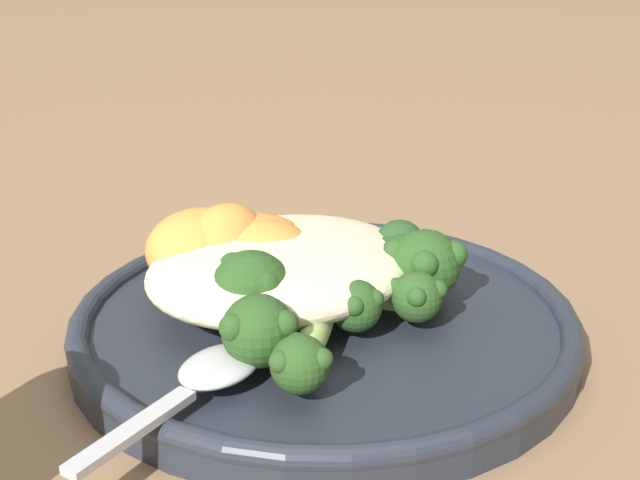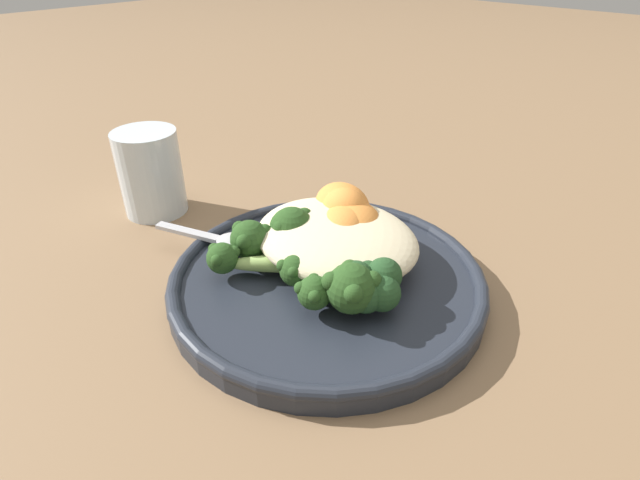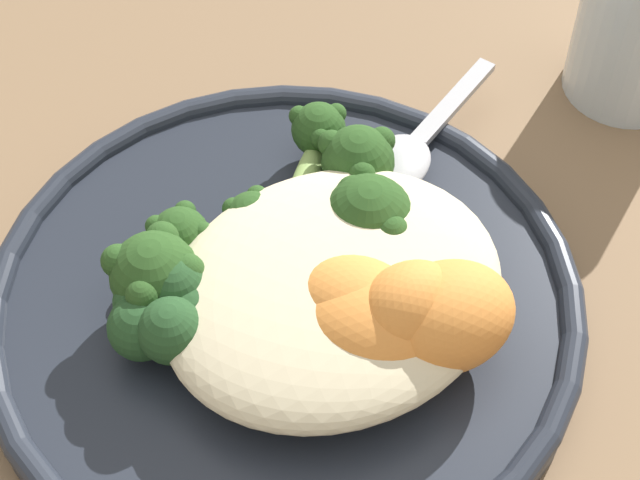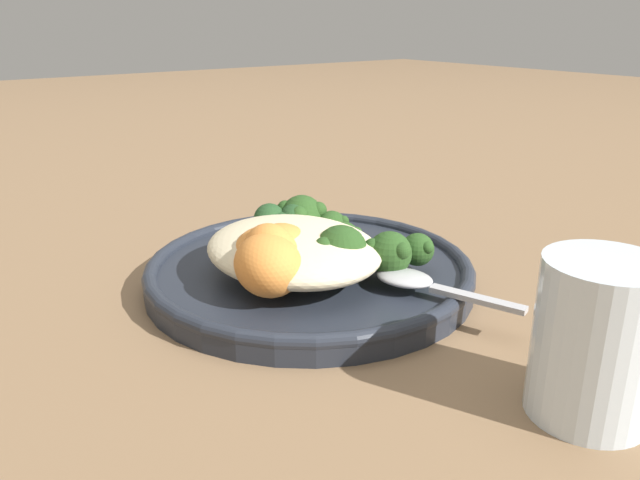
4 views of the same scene
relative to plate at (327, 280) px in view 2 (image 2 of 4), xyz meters
The scene contains 16 objects.
ground_plane 0.01m from the plate, 87.29° to the right, with size 4.00×4.00×0.00m, color #846647.
plate is the anchor object (origin of this frame).
quinoa_mound 0.04m from the plate, 114.02° to the left, with size 0.15×0.13×0.03m, color beige.
broccoli_stalk_0 0.05m from the plate, behind, with size 0.08×0.05×0.04m.
broccoli_stalk_1 0.06m from the plate, 154.41° to the right, with size 0.11×0.07×0.03m.
broccoli_stalk_2 0.06m from the plate, 134.52° to the right, with size 0.10×0.09×0.03m.
broccoli_stalk_3 0.03m from the plate, 88.85° to the right, with size 0.04×0.07×0.03m.
broccoli_stalk_4 0.05m from the plate, 54.55° to the right, with size 0.04×0.08×0.03m.
broccoli_stalk_5 0.05m from the plate, 25.91° to the right, with size 0.07×0.07×0.04m.
sweet_potato_chunk_0 0.06m from the plate, 105.93° to the left, with size 0.07×0.05×0.04m, color orange.
sweet_potato_chunk_1 0.05m from the plate, 107.97° to the left, with size 0.06×0.05×0.04m, color orange.
sweet_potato_chunk_2 0.08m from the plate, 120.92° to the left, with size 0.06×0.05×0.04m, color orange.
sweet_potato_chunk_3 0.07m from the plate, 115.61° to the left, with size 0.05×0.04×0.05m, color orange.
kale_tuft 0.06m from the plate, ahead, with size 0.05×0.05×0.03m.
spoon 0.10m from the plate, 161.22° to the right, with size 0.11×0.06×0.01m.
water_glass 0.24m from the plate, behind, with size 0.07×0.07×0.09m, color silver.
Camera 2 is at (0.23, -0.24, 0.26)m, focal length 28.00 mm.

